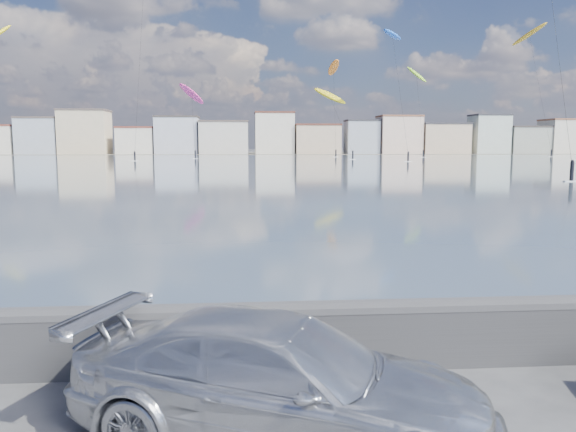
{
  "coord_description": "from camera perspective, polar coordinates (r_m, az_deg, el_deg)",
  "views": [
    {
      "loc": [
        0.24,
        -5.44,
        3.42
      ],
      "look_at": [
        1.0,
        4.0,
        2.2
      ],
      "focal_mm": 35.0,
      "sensor_mm": 36.0,
      "label": 1
    }
  ],
  "objects": [
    {
      "name": "kitesurfer_12",
      "position": [
        177.55,
        -27.25,
        16.16
      ],
      "size": [
        7.0,
        16.73,
        37.02
      ],
      "color": "yellow",
      "rests_on": "ground"
    },
    {
      "name": "kitesurfer_13",
      "position": [
        156.39,
        12.94,
        13.71
      ],
      "size": [
        5.42,
        11.97,
        24.47
      ],
      "color": "#8CD826",
      "rests_on": "ground"
    },
    {
      "name": "far_shore_strip",
      "position": [
        205.47,
        -4.69,
        6.37
      ],
      "size": [
        500.0,
        60.0,
        0.0
      ],
      "primitive_type": "cube",
      "color": "#4C473D",
      "rests_on": "ground"
    },
    {
      "name": "kitesurfer_9",
      "position": [
        174.87,
        23.33,
        16.51
      ],
      "size": [
        8.8,
        14.35,
        36.39
      ],
      "color": "#BF8C19",
      "rests_on": "ground"
    },
    {
      "name": "car_silver",
      "position": [
        6.71,
        -0.79,
        -16.41
      ],
      "size": [
        5.34,
        3.69,
        1.43
      ],
      "primitive_type": "imported",
      "rotation": [
        0.0,
        0.0,
        1.19
      ],
      "color": "silver",
      "rests_on": "ground"
    },
    {
      "name": "kitesurfer_4",
      "position": [
        140.99,
        -9.76,
        12.07
      ],
      "size": [
        7.3,
        13.14,
        18.06
      ],
      "color": "#E5338C",
      "rests_on": "ground"
    },
    {
      "name": "kitesurfer_3",
      "position": [
        135.68,
        4.26,
        12.04
      ],
      "size": [
        8.71,
        15.77,
        17.4
      ],
      "color": "yellow",
      "rests_on": "ground"
    },
    {
      "name": "seawall",
      "position": [
        8.63,
        -6.07,
        -11.92
      ],
      "size": [
        400.0,
        0.36,
        1.08
      ],
      "color": "#28282B",
      "rests_on": "ground"
    },
    {
      "name": "kitesurfer_5",
      "position": [
        158.6,
        4.65,
        14.71
      ],
      "size": [
        3.0,
        15.03,
        26.37
      ],
      "color": "orange",
      "rests_on": "ground"
    },
    {
      "name": "kitesurfer_0",
      "position": [
        127.79,
        10.57,
        17.53
      ],
      "size": [
        7.58,
        20.32,
        27.74
      ],
      "color": "blue",
      "rests_on": "ground"
    },
    {
      "name": "bay_water",
      "position": [
        97.0,
        -4.75,
        5.3
      ],
      "size": [
        500.0,
        177.0,
        0.0
      ],
      "primitive_type": "cube",
      "color": "#30414F",
      "rests_on": "ground"
    },
    {
      "name": "far_buildings",
      "position": [
        191.46,
        -4.31,
        8.1
      ],
      "size": [
        240.79,
        13.26,
        14.6
      ],
      "color": "beige",
      "rests_on": "ground"
    }
  ]
}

